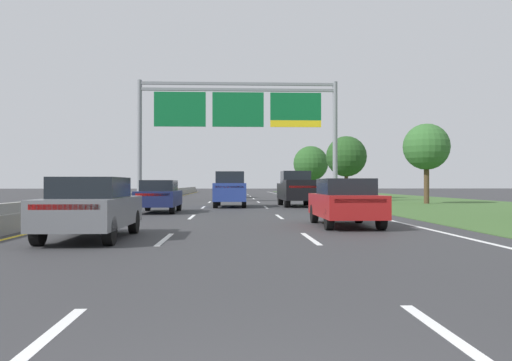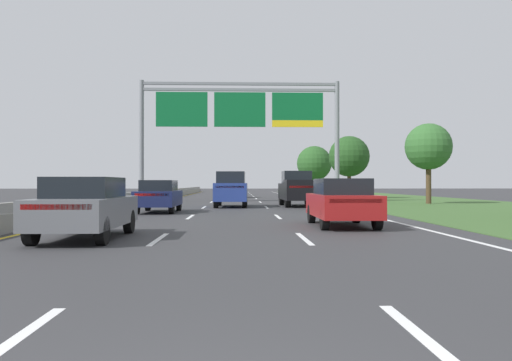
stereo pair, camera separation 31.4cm
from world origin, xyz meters
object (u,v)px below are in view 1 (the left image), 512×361
Objects in this scene: roadside_tree_far at (346,157)px; car_navy_left_lane_sedan at (159,196)px; car_darkgreen_centre_lane_sedan at (235,189)px; car_grey_left_lane_sedan at (91,207)px; car_red_right_lane_sedan at (345,201)px; overhead_sign_gantry at (238,115)px; car_blue_centre_lane_suv at (231,189)px; pickup_truck_black at (297,189)px; roadside_tree_distant at (311,164)px; roadside_tree_mid at (426,147)px.

car_navy_left_lane_sedan is at bearing -120.88° from roadside_tree_far.
car_grey_left_lane_sedan is at bearing 175.33° from car_darkgreen_centre_lane_sedan.
car_navy_left_lane_sedan is 1.00× the size of car_red_right_lane_sedan.
car_blue_centre_lane_suv is at bearing -93.97° from overhead_sign_gantry.
car_red_right_lane_sedan is 0.74× the size of roadside_tree_far.
car_navy_left_lane_sedan is 11.37m from car_red_right_lane_sedan.
pickup_truck_black is at bearing -77.40° from car_blue_centre_lane_suv.
roadside_tree_far reaches higher than pickup_truck_black.
roadside_tree_mid is at bearing -83.11° from roadside_tree_distant.
pickup_truck_black is 1.23× the size of car_red_right_lane_sedan.
pickup_truck_black is 15.52m from car_red_right_lane_sedan.
car_blue_centre_lane_suv is at bearing -29.89° from car_navy_left_lane_sedan.
roadside_tree_far is at bearing -30.69° from car_navy_left_lane_sedan.
car_red_right_lane_sedan is at bearing -163.93° from car_blue_centre_lane_suv.
pickup_truck_black is at bearing -0.80° from car_red_right_lane_sedan.
roadside_tree_mid reaches higher than car_navy_left_lane_sedan.
roadside_tree_distant reaches higher than car_grey_left_lane_sedan.
overhead_sign_gantry reaches higher than roadside_tree_mid.
pickup_truck_black is 1.23× the size of car_darkgreen_centre_lane_sedan.
roadside_tree_distant is at bearing -6.79° from car_red_right_lane_sedan.
car_navy_left_lane_sedan is 0.74× the size of roadside_tree_far.
roadside_tree_mid is (9.75, 18.96, 3.12)m from car_red_right_lane_sedan.
overhead_sign_gantry is 28.19m from roadside_tree_distant.
car_blue_centre_lane_suv is (3.46, 5.97, 0.28)m from car_navy_left_lane_sedan.
car_navy_left_lane_sedan is 0.79× the size of roadside_tree_mid.
overhead_sign_gantry reaches higher than car_darkgreen_centre_lane_sedan.
car_blue_centre_lane_suv is 35.79m from roadside_tree_distant.
overhead_sign_gantry is at bearing -8.67° from car_grey_left_lane_sedan.
roadside_tree_far is (-2.62, 13.89, 0.04)m from roadside_tree_mid.
car_darkgreen_centre_lane_sedan is 0.75× the size of roadside_tree_far.
car_darkgreen_centre_lane_sedan is (3.81, 27.56, 0.00)m from car_navy_left_lane_sedan.
roadside_tree_distant is at bearing -14.68° from car_blue_centre_lane_suv.
car_navy_left_lane_sedan is 28.27m from roadside_tree_far.
car_red_right_lane_sedan is (-0.31, -15.52, -0.26)m from pickup_truck_black.
car_grey_left_lane_sedan is at bearing -104.31° from roadside_tree_distant.
pickup_truck_black is 1.23× the size of car_navy_left_lane_sedan.
pickup_truck_black is 10.18m from car_navy_left_lane_sedan.
car_grey_left_lane_sedan is 8.21m from car_red_right_lane_sedan.
car_blue_centre_lane_suv is 21.38m from roadside_tree_far.
car_blue_centre_lane_suv is at bearing 179.89° from car_darkgreen_centre_lane_sedan.
roadside_tree_mid reaches higher than car_grey_left_lane_sedan.
car_grey_left_lane_sedan is at bearing -126.96° from roadside_tree_mid.
car_darkgreen_centre_lane_sedan is at bearing -5.42° from car_grey_left_lane_sedan.
roadside_tree_far is at bearing -29.64° from car_blue_centre_lane_suv.
overhead_sign_gantry is at bearing -135.26° from roadside_tree_far.
overhead_sign_gantry is 13.75m from roadside_tree_mid.
roadside_tree_mid is (13.03, -3.56, -2.57)m from overhead_sign_gantry.
roadside_tree_mid reaches higher than pickup_truck_black.
roadside_tree_mid is at bearing -36.89° from car_grey_left_lane_sedan.
overhead_sign_gantry is 2.54× the size of roadside_tree_far.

